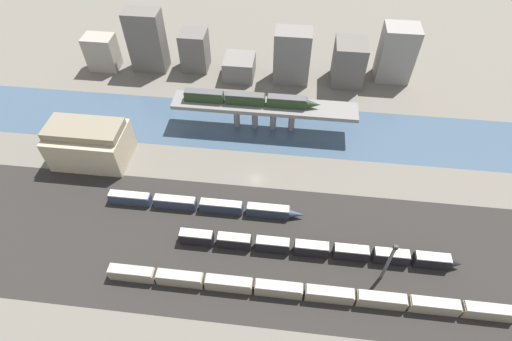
{
  "coord_description": "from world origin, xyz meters",
  "views": [
    {
      "loc": [
        9.11,
        -79.73,
        92.92
      ],
      "look_at": [
        0.0,
        0.06,
        4.03
      ],
      "focal_mm": 28.0,
      "sensor_mm": 36.0,
      "label": 1
    }
  ],
  "objects_px": {
    "train_on_bridge": "(250,99)",
    "signal_tower": "(388,263)",
    "warehouse_building": "(89,143)",
    "train_yard_mid": "(315,249)",
    "train_yard_near": "(309,292)",
    "train_yard_far": "(203,205)"
  },
  "relations": [
    {
      "from": "signal_tower",
      "to": "train_on_bridge",
      "type": "bearing_deg",
      "value": 126.77
    },
    {
      "from": "train_on_bridge",
      "to": "signal_tower",
      "type": "height_order",
      "value": "signal_tower"
    },
    {
      "from": "train_yard_near",
      "to": "train_yard_far",
      "type": "bearing_deg",
      "value": 143.19
    },
    {
      "from": "train_on_bridge",
      "to": "train_yard_mid",
      "type": "height_order",
      "value": "train_on_bridge"
    },
    {
      "from": "warehouse_building",
      "to": "signal_tower",
      "type": "height_order",
      "value": "signal_tower"
    },
    {
      "from": "train_yard_mid",
      "to": "train_on_bridge",
      "type": "bearing_deg",
      "value": 115.52
    },
    {
      "from": "train_yard_far",
      "to": "signal_tower",
      "type": "relative_size",
      "value": 3.76
    },
    {
      "from": "train_on_bridge",
      "to": "train_yard_near",
      "type": "xyz_separation_m",
      "value": [
        21.67,
        -60.06,
        -9.97
      ]
    },
    {
      "from": "signal_tower",
      "to": "train_yard_near",
      "type": "bearing_deg",
      "value": -158.96
    },
    {
      "from": "train_on_bridge",
      "to": "warehouse_building",
      "type": "bearing_deg",
      "value": -156.75
    },
    {
      "from": "train_yard_mid",
      "to": "train_yard_far",
      "type": "bearing_deg",
      "value": 161.04
    },
    {
      "from": "train_yard_near",
      "to": "signal_tower",
      "type": "xyz_separation_m",
      "value": [
        18.02,
        6.93,
        5.72
      ]
    },
    {
      "from": "warehouse_building",
      "to": "signal_tower",
      "type": "distance_m",
      "value": 93.59
    },
    {
      "from": "warehouse_building",
      "to": "signal_tower",
      "type": "relative_size",
      "value": 1.54
    },
    {
      "from": "train_yard_near",
      "to": "signal_tower",
      "type": "distance_m",
      "value": 20.14
    },
    {
      "from": "train_on_bridge",
      "to": "train_yard_mid",
      "type": "relative_size",
      "value": 0.61
    },
    {
      "from": "train_on_bridge",
      "to": "train_yard_far",
      "type": "height_order",
      "value": "train_on_bridge"
    },
    {
      "from": "train_yard_near",
      "to": "warehouse_building",
      "type": "height_order",
      "value": "warehouse_building"
    },
    {
      "from": "train_yard_near",
      "to": "train_yard_far",
      "type": "height_order",
      "value": "train_yard_near"
    },
    {
      "from": "train_on_bridge",
      "to": "train_yard_far",
      "type": "xyz_separation_m",
      "value": [
        -9.21,
        -36.95,
        -10.08
      ]
    },
    {
      "from": "train_on_bridge",
      "to": "signal_tower",
      "type": "distance_m",
      "value": 66.46
    },
    {
      "from": "train_yard_far",
      "to": "train_on_bridge",
      "type": "bearing_deg",
      "value": 76.01
    }
  ]
}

